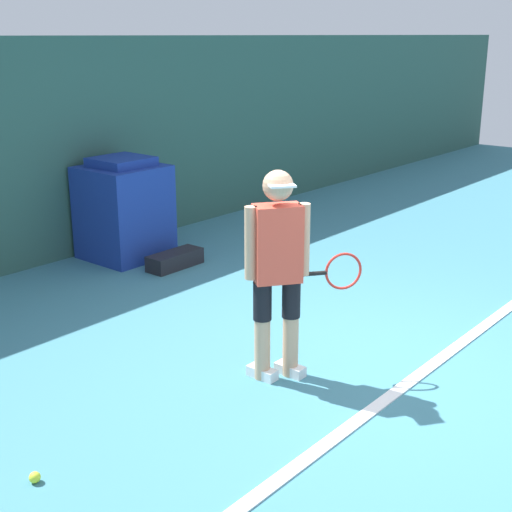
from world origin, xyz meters
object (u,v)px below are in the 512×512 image
object	(u,v)px
tennis_player	(279,267)
covered_chair	(124,210)
tennis_ball	(35,477)
equipment_bag	(175,260)

from	to	relation	value
tennis_player	covered_chair	bearing A→B (deg)	105.08
covered_chair	tennis_ball	bearing A→B (deg)	-137.23
tennis_player	tennis_ball	bearing A→B (deg)	-150.67
tennis_player	tennis_ball	size ratio (longest dim) A/B	23.33
tennis_ball	tennis_player	bearing A→B (deg)	-7.24
tennis_player	covered_chair	world-z (taller)	tennis_player
equipment_bag	covered_chair	bearing A→B (deg)	95.64
tennis_ball	equipment_bag	bearing A→B (deg)	34.29
tennis_player	equipment_bag	distance (m)	2.96
tennis_player	covered_chair	size ratio (longest dim) A/B	1.36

